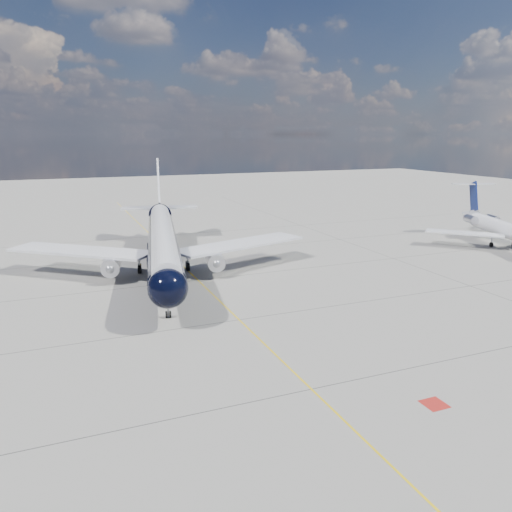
# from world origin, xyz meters

# --- Properties ---
(ground) EXTENTS (320.00, 320.00, 0.00)m
(ground) POSITION_xyz_m (0.00, 30.00, 0.00)
(ground) COLOR gray
(ground) RESTS_ON ground
(taxiway_centerline) EXTENTS (0.16, 160.00, 0.01)m
(taxiway_centerline) POSITION_xyz_m (0.00, 25.00, 0.00)
(taxiway_centerline) COLOR #DEB70B
(taxiway_centerline) RESTS_ON ground
(red_marking) EXTENTS (1.60, 1.60, 0.01)m
(red_marking) POSITION_xyz_m (6.80, -10.00, 0.00)
(red_marking) COLOR maroon
(red_marking) RESTS_ON ground
(main_airliner) EXTENTS (39.41, 48.53, 14.10)m
(main_airliner) POSITION_xyz_m (-3.07, 30.73, 4.37)
(main_airliner) COLOR black
(main_airliner) RESTS_ON ground
(regional_jet) EXTENTS (23.69, 27.94, 9.76)m
(regional_jet) POSITION_xyz_m (51.84, 25.59, 3.08)
(regional_jet) COLOR silver
(regional_jet) RESTS_ON ground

